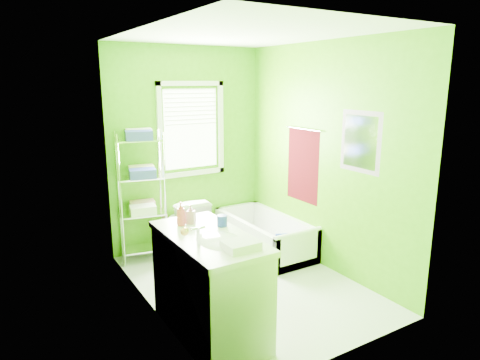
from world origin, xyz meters
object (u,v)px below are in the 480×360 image
bathtub (265,240)px  wire_shelf_unit (143,182)px  toilet (185,226)px  vanity (210,282)px

bathtub → wire_shelf_unit: size_ratio=0.90×
toilet → wire_shelf_unit: size_ratio=0.48×
bathtub → vanity: (-1.47, -1.28, 0.33)m
bathtub → wire_shelf_unit: 1.73m
vanity → wire_shelf_unit: bearing=88.3°
vanity → wire_shelf_unit: (0.05, 1.83, 0.50)m
bathtub → vanity: vanity is taller
bathtub → toilet: toilet is taller
toilet → vanity: vanity is taller
bathtub → wire_shelf_unit: (-1.41, 0.55, 0.83)m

